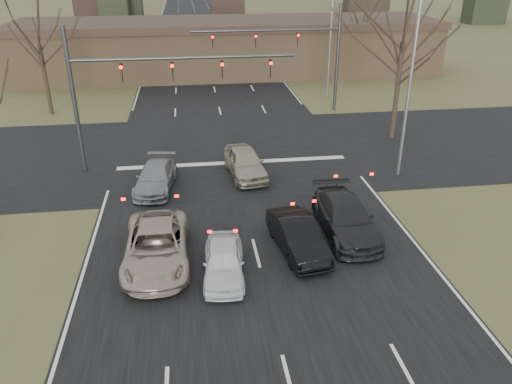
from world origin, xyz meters
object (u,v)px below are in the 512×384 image
Objects in this scene: car_charcoal_sedan at (346,218)px; streetlight_right_far at (329,30)px; building at (229,47)px; car_grey_ahead at (156,177)px; car_white_sedan at (224,261)px; mast_arm_near at (134,80)px; car_black_hatch at (298,236)px; car_silver_suv at (156,246)px; streetlight_right_near at (408,75)px; car_silver_ahead at (245,162)px; mast_arm_far at (302,46)px.

streetlight_right_far is at bearing 77.02° from car_charcoal_sedan.
car_grey_ahead is (-6.35, -27.98, -2.01)m from building.
streetlight_right_far is at bearing 71.34° from car_white_sedan.
mast_arm_near is 12.96m from car_black_hatch.
car_grey_ahead is (-6.07, 7.05, -0.06)m from car_black_hatch.
mast_arm_near is 1.21× the size of streetlight_right_far.
building is 35.70m from car_silver_suv.
car_silver_suv is 5.72m from car_black_hatch.
car_grey_ahead is (0.88, -2.98, -4.42)m from mast_arm_near.
streetlight_right_near is 2.63× the size of car_white_sedan.
streetlight_right_near is 14.06m from car_grey_ahead.
streetlight_right_near reaches higher than car_silver_suv.
car_grey_ahead is at bearing -73.51° from mast_arm_near.
car_silver_suv is at bearing -79.61° from car_grey_ahead.
building is 9.86× the size of car_black_hatch.
streetlight_right_near is at bearing -14.29° from car_silver_ahead.
building is 4.24× the size of streetlight_right_near.
streetlight_right_near is at bearing 51.10° from car_charcoal_sedan.
car_silver_ahead is at bearing -119.02° from streetlight_right_far.
mast_arm_far is at bearing 57.72° from car_silver_ahead.
streetlight_right_near is (2.64, -13.00, 0.57)m from mast_arm_far.
car_white_sedan is 0.73× the size of car_charcoal_sedan.
streetlight_right_near reaches higher than car_charcoal_sedan.
building is 36.61m from car_white_sedan.
streetlight_right_far is 22.35m from car_grey_ahead.
mast_arm_far is at bearing 74.70° from car_white_sedan.
car_white_sedan is at bearing -71.57° from mast_arm_near.
car_white_sedan is 3.44m from car_black_hatch.
building is at bearing 73.87° from mast_arm_near.
building is 28.97m from streetlight_right_near.
car_charcoal_sedan is (9.35, -8.86, -4.31)m from mast_arm_near.
car_charcoal_sedan is at bearing -43.45° from mast_arm_near.
car_silver_ahead is at bearing 90.70° from car_black_hatch.
streetlight_right_far is 2.23× the size of car_grey_ahead.
car_black_hatch is (-4.46, -20.03, -4.31)m from mast_arm_far.
streetlight_right_far is at bearing 43.89° from mast_arm_near.
mast_arm_far is 23.12m from car_white_sedan.
streetlight_right_far is 28.01m from car_white_sedan.
car_white_sedan is at bearing -140.72° from streetlight_right_near.
mast_arm_near is at bearing -136.11° from streetlight_right_far.
mast_arm_far is at bearing 83.60° from car_charcoal_sedan.
car_charcoal_sedan is 7.85m from car_silver_ahead.
mast_arm_far is 2.59× the size of car_black_hatch.
car_charcoal_sedan is (-5.20, -22.86, -4.83)m from streetlight_right_far.
car_charcoal_sedan reaches higher than car_grey_ahead.
streetlight_right_far is (14.55, 14.00, 0.51)m from mast_arm_near.
car_silver_ahead is (-1.50, -26.90, -1.89)m from building.
mast_arm_near is 2.22× the size of car_silver_suv.
mast_arm_near is 14.38m from streetlight_right_near.
streetlight_right_far reaches higher than car_grey_ahead.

